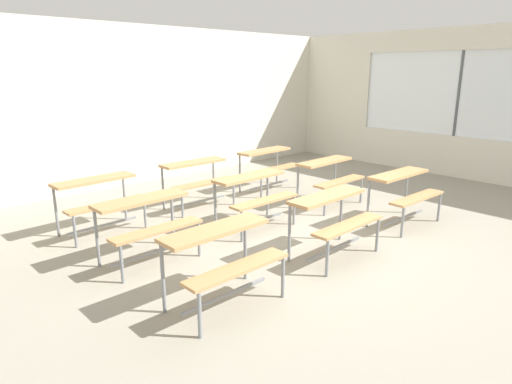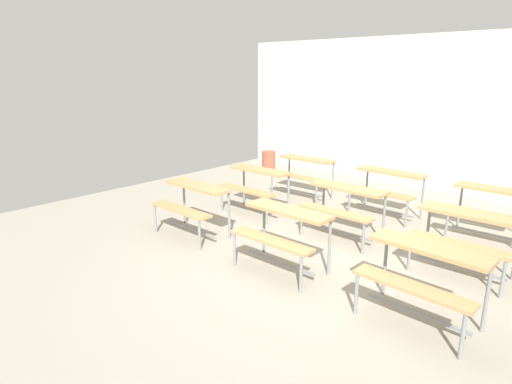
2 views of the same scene
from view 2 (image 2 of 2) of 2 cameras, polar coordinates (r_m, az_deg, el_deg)
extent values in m
cube|color=gray|center=(5.48, 7.54, -9.61)|extent=(10.00, 9.00, 0.05)
cube|color=silver|center=(9.07, 24.86, 9.21)|extent=(10.00, 0.12, 3.00)
cube|color=tan|center=(6.22, -7.80, 0.80)|extent=(1.10, 0.33, 0.04)
cube|color=tan|center=(6.11, -9.99, -2.31)|extent=(1.10, 0.23, 0.03)
cylinder|color=gray|center=(6.78, -9.50, -1.18)|extent=(0.04, 0.04, 0.72)
cylinder|color=gray|center=(6.06, -3.60, -3.05)|extent=(0.04, 0.04, 0.72)
cylinder|color=gray|center=(6.52, -13.24, -3.38)|extent=(0.04, 0.04, 0.44)
cylinder|color=gray|center=(5.76, -7.52, -5.65)|extent=(0.04, 0.04, 0.44)
cube|color=gray|center=(6.33, -8.56, -4.87)|extent=(1.00, 0.04, 0.03)
cube|color=tan|center=(5.09, 4.33, -2.49)|extent=(1.10, 0.34, 0.04)
cube|color=tan|center=(4.95, 1.98, -6.44)|extent=(1.10, 0.24, 0.03)
cylinder|color=gray|center=(5.61, 1.08, -4.59)|extent=(0.04, 0.04, 0.72)
cylinder|color=gray|center=(5.06, 9.74, -7.15)|extent=(0.04, 0.04, 0.72)
cylinder|color=gray|center=(5.29, -2.87, -7.55)|extent=(0.04, 0.04, 0.44)
cylinder|color=gray|center=(4.70, 5.99, -10.74)|extent=(0.04, 0.04, 0.44)
cube|color=gray|center=(5.22, 3.23, -9.33)|extent=(1.00, 0.05, 0.03)
cube|color=tan|center=(4.35, 22.12, -6.93)|extent=(1.11, 0.35, 0.04)
cube|color=tan|center=(4.19, 19.98, -11.79)|extent=(1.11, 0.25, 0.03)
cylinder|color=gray|center=(4.79, 16.78, -9.00)|extent=(0.04, 0.04, 0.72)
cylinder|color=gray|center=(4.48, 28.35, -12.09)|extent=(0.04, 0.04, 0.72)
cylinder|color=gray|center=(4.42, 13.19, -12.97)|extent=(0.04, 0.04, 0.44)
cylinder|color=gray|center=(4.08, 25.76, -16.82)|extent=(0.04, 0.04, 0.44)
cube|color=gray|center=(4.50, 20.57, -14.80)|extent=(1.00, 0.06, 0.03)
cube|color=tan|center=(7.15, 0.53, 2.92)|extent=(1.11, 0.34, 0.04)
cube|color=tan|center=(6.99, -1.20, 0.24)|extent=(1.10, 0.24, 0.03)
cylinder|color=gray|center=(7.67, -1.62, 1.02)|extent=(0.04, 0.04, 0.72)
cylinder|color=gray|center=(7.05, 4.34, -0.36)|extent=(0.04, 0.04, 0.72)
cylinder|color=gray|center=(7.33, -4.54, -0.87)|extent=(0.04, 0.04, 0.44)
cylinder|color=gray|center=(6.67, 1.45, -2.50)|extent=(0.04, 0.04, 0.44)
cube|color=gray|center=(7.22, -0.21, -2.08)|extent=(1.00, 0.05, 0.03)
cube|color=tan|center=(6.19, 12.18, 0.51)|extent=(1.10, 0.32, 0.04)
cube|color=tan|center=(6.01, 10.45, -2.66)|extent=(1.10, 0.22, 0.03)
cylinder|color=gray|center=(6.66, 8.93, -1.48)|extent=(0.04, 0.04, 0.72)
cylinder|color=gray|center=(6.19, 16.62, -3.30)|extent=(0.04, 0.04, 0.72)
cylinder|color=gray|center=(6.27, 6.05, -3.80)|extent=(0.04, 0.04, 0.44)
cylinder|color=gray|center=(5.77, 14.05, -5.97)|extent=(0.04, 0.04, 0.44)
cube|color=gray|center=(6.26, 11.19, -5.22)|extent=(1.00, 0.03, 0.03)
cube|color=tan|center=(5.55, 26.56, -2.63)|extent=(1.11, 0.34, 0.04)
cube|color=tan|center=(5.34, 25.26, -6.33)|extent=(1.10, 0.24, 0.03)
cylinder|color=gray|center=(5.92, 21.85, -4.68)|extent=(0.04, 0.04, 0.72)
cylinder|color=gray|center=(5.48, 19.70, -7.65)|extent=(0.04, 0.04, 0.44)
cylinder|color=gray|center=(5.25, 29.95, -9.98)|extent=(0.04, 0.04, 0.44)
cube|color=gray|center=(5.63, 25.39, -8.99)|extent=(1.00, 0.05, 0.03)
cube|color=tan|center=(8.14, 6.75, 4.39)|extent=(1.11, 0.36, 0.04)
cube|color=tan|center=(7.94, 5.39, 2.07)|extent=(1.11, 0.26, 0.03)
cylinder|color=gray|center=(8.61, 4.43, 2.62)|extent=(0.04, 0.04, 0.72)
cylinder|color=gray|center=(8.08, 10.16, 1.54)|extent=(0.04, 0.04, 0.72)
cylinder|color=gray|center=(8.21, 2.14, 1.01)|extent=(0.04, 0.04, 0.44)
cylinder|color=gray|center=(7.66, 8.02, -0.24)|extent=(0.04, 0.04, 0.44)
cube|color=gray|center=(8.17, 6.06, -0.02)|extent=(1.00, 0.07, 0.03)
cube|color=tan|center=(7.35, 17.52, 2.53)|extent=(1.11, 0.34, 0.04)
cube|color=tan|center=(7.14, 16.18, -0.06)|extent=(1.10, 0.24, 0.03)
cylinder|color=gray|center=(7.78, 14.49, 0.73)|extent=(0.04, 0.04, 0.72)
cylinder|color=gray|center=(7.37, 21.24, -0.69)|extent=(0.04, 0.04, 0.72)
cylinder|color=gray|center=(7.36, 12.29, -1.12)|extent=(0.04, 0.04, 0.44)
cylinder|color=gray|center=(6.92, 19.34, -2.74)|extent=(0.04, 0.04, 0.44)
cube|color=gray|center=(7.39, 16.64, -2.33)|extent=(1.00, 0.05, 0.03)
cube|color=tan|center=(6.84, 29.48, 0.24)|extent=(1.11, 0.36, 0.04)
cube|color=tan|center=(6.61, 28.57, -2.66)|extent=(1.11, 0.26, 0.03)
cylinder|color=gray|center=(7.17, 25.46, -1.60)|extent=(0.04, 0.04, 0.72)
cylinder|color=gray|center=(6.70, 24.02, -3.83)|extent=(0.04, 0.04, 0.44)
cube|color=gray|center=(6.88, 28.54, -4.97)|extent=(1.00, 0.07, 0.03)
cylinder|color=#9E4C38|center=(10.54, 1.70, 4.29)|extent=(0.33, 0.33, 0.43)
camera|label=1|loc=(7.04, -42.29, 10.52)|focal=30.82mm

